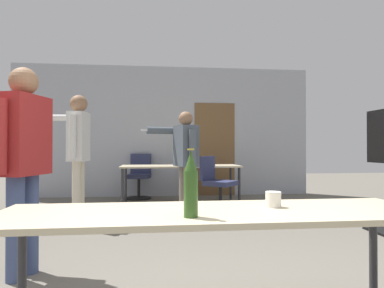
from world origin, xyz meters
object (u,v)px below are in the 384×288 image
Objects in this scene: person_near_casual at (185,154)px; drink_cup at (273,199)px; office_chair_mid_tucked at (139,177)px; person_right_polo at (78,144)px; office_chair_side_rolled at (217,185)px; person_far_watching at (22,150)px; beer_bottle at (191,185)px.

person_near_casual is 18.47× the size of drink_cup.
person_near_casual is 3.28m from drink_cup.
office_chair_mid_tucked is 10.68× the size of drink_cup.
person_near_casual is 1.55m from person_right_polo.
person_right_polo is at bearing 119.46° from drink_cup.
person_far_watching is at bearing 2.77° from office_chair_side_rolled.
person_right_polo is 2.52m from office_chair_mid_tucked.
office_chair_side_rolled is (2.16, 2.88, -0.61)m from person_far_watching.
person_far_watching is 0.96× the size of person_right_polo.
person_far_watching reaches higher than office_chair_side_rolled.
person_far_watching is 4.40m from office_chair_mid_tucked.
person_near_casual is 0.94× the size of person_far_watching.
office_chair_side_rolled is at bearing 84.09° from drink_cup.
office_chair_mid_tucked is at bearing -11.52° from person_right_polo.
office_chair_side_rolled is (2.14, 0.90, -0.69)m from person_right_polo.
office_chair_mid_tucked is (0.78, 4.29, -0.60)m from person_far_watching.
person_far_watching reaches higher than office_chair_mid_tucked.
office_chair_mid_tucked reaches higher than office_chair_side_rolled.
drink_cup is (0.49, 0.23, -0.11)m from beer_bottle.
office_chair_mid_tucked is at bearing 4.71° from person_near_casual.
person_far_watching is at bearing 129.48° from person_near_casual.
office_chair_mid_tucked is 2.81× the size of beer_bottle.
person_near_casual is at bearing -1.71° from office_chair_side_rolled.
person_far_watching is 3.65m from office_chair_side_rolled.
person_far_watching is 1.85× the size of office_chair_mid_tucked.
beer_bottle reaches higher than office_chair_mid_tucked.
office_chair_side_rolled is 4.00m from drink_cup.
person_far_watching is 19.75× the size of drink_cup.
office_chair_mid_tucked is (-1.38, 1.40, 0.01)m from office_chair_side_rolled.
person_near_casual reaches higher than drink_cup.
drink_cup is at bearing -106.43° from person_far_watching.
office_chair_side_rolled reaches higher than drink_cup.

